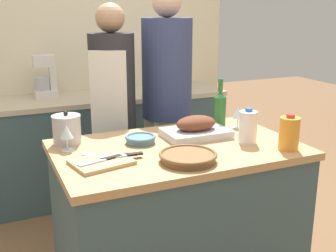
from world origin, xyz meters
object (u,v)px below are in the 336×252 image
knife_chef (111,154)px  person_cook_aproned (113,112)px  wine_bottle_green (220,108)px  juice_jug (289,133)px  wine_glass_left (67,133)px  stock_pot (67,129)px  knife_bread (102,160)px  mixing_bowl (140,139)px  roasting_pan (196,129)px  knife_paring (123,156)px  stand_mixer (45,80)px  wicker_basket (188,157)px  condiment_bottle_short (178,80)px  person_cook_guest (167,100)px  condiment_bottle_tall (166,80)px  wine_glass_right (238,114)px  milk_jug (248,127)px  cutting_board (102,162)px

knife_chef → person_cook_aproned: size_ratio=0.16×
wine_bottle_green → person_cook_aproned: (-0.53, 0.52, -0.09)m
juice_jug → wine_glass_left: juice_jug is taller
stock_pot → juice_jug: bearing=-28.9°
knife_bread → mixing_bowl: bearing=39.3°
stock_pot → roasting_pan: bearing=-14.7°
knife_chef → knife_paring: 0.09m
mixing_bowl → stand_mixer: stand_mixer is taller
roasting_pan → wicker_basket: (-0.22, -0.34, -0.02)m
condiment_bottle_short → person_cook_guest: size_ratio=0.11×
juice_jug → stand_mixer: size_ratio=0.54×
stand_mixer → condiment_bottle_tall: (1.06, -0.07, -0.06)m
wine_glass_right → knife_bread: (-0.93, -0.27, -0.07)m
wine_bottle_green → person_cook_guest: person_cook_guest is taller
wine_glass_left → condiment_bottle_short: 1.82m
knife_paring → condiment_bottle_tall: 1.87m
wicker_basket → mixing_bowl: 0.38m
wine_glass_left → condiment_bottle_tall: condiment_bottle_tall is taller
juice_jug → condiment_bottle_tall: juice_jug is taller
milk_jug → stand_mixer: 1.90m
cutting_board → knife_chef: bearing=52.3°
stand_mixer → condiment_bottle_short: 1.15m
cutting_board → person_cook_aproned: (0.32, 0.86, 0.01)m
knife_bread → condiment_bottle_tall: (1.05, 1.64, 0.05)m
stock_pot → knife_bread: bearing=-77.3°
wine_bottle_green → knife_bread: wine_bottle_green is taller
cutting_board → person_cook_aproned: bearing=69.8°
knife_chef → wine_glass_right: bearing=10.9°
stock_pot → knife_paring: size_ratio=0.83×
juice_jug → mixing_bowl: bearing=148.4°
knife_paring → cutting_board: bearing=-172.9°
knife_bread → stand_mixer: 1.72m
juice_jug → wine_glass_left: (-1.05, 0.44, 0.01)m
juice_jug → knife_chef: (-0.87, 0.29, -0.08)m
wine_glass_right → person_cook_aproned: 0.85m
wicker_basket → mixing_bowl: bearing=107.0°
wine_bottle_green → wine_glass_right: 0.12m
roasting_pan → cutting_board: roasting_pan is taller
juice_jug → milk_jug: size_ratio=0.98×
knife_bread → condiment_bottle_short: (1.14, 1.58, 0.06)m
milk_jug → condiment_bottle_tall: 1.66m
cutting_board → knife_paring: 0.11m
stock_pot → wine_bottle_green: wine_bottle_green is taller
knife_bread → wine_bottle_green: bearing=22.4°
condiment_bottle_tall → stand_mixer: bearing=176.0°
wine_bottle_green → wine_glass_left: bearing=-174.7°
wine_glass_left → knife_paring: bearing=-47.7°
condiment_bottle_short → knife_bread: bearing=-125.6°
wine_bottle_green → knife_chef: size_ratio=1.12×
wine_bottle_green → knife_paring: wine_bottle_green is taller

